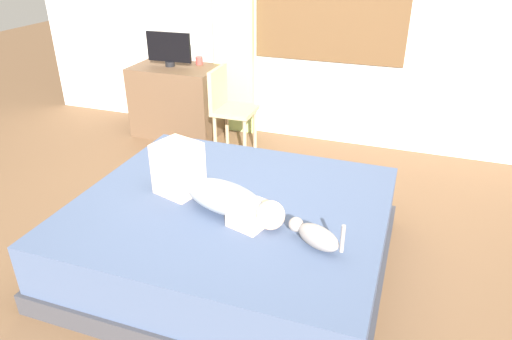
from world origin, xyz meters
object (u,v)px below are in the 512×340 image
object	(u,v)px
person_lying	(212,189)
cat	(316,235)
tv_monitor	(169,49)
cup	(199,61)
chair_by_desk	(228,105)
desk	(178,101)
bed	(231,233)

from	to	relation	value
person_lying	cat	world-z (taller)	person_lying
person_lying	tv_monitor	world-z (taller)	tv_monitor
cup	person_lying	bearing A→B (deg)	-62.63
tv_monitor	chair_by_desk	world-z (taller)	tv_monitor
cat	chair_by_desk	bearing A→B (deg)	124.59
person_lying	tv_monitor	distance (m)	2.44
tv_monitor	cup	bearing A→B (deg)	33.95
desk	cup	size ratio (longest dim) A/B	10.97
tv_monitor	cup	size ratio (longest dim) A/B	5.86
tv_monitor	person_lying	bearing A→B (deg)	-55.39
tv_monitor	bed	bearing A→B (deg)	-52.71
desk	chair_by_desk	xyz separation A→B (m)	(0.73, -0.32, 0.14)
bed	cup	world-z (taller)	cup
bed	tv_monitor	xyz separation A→B (m)	(-1.47, 1.93, 0.69)
bed	chair_by_desk	size ratio (longest dim) A/B	2.30
cup	chair_by_desk	world-z (taller)	chair_by_desk
bed	person_lying	world-z (taller)	person_lying
cat	bed	bearing A→B (deg)	156.00
tv_monitor	cup	xyz separation A→B (m)	(0.25, 0.17, -0.14)
bed	tv_monitor	distance (m)	2.52
cat	chair_by_desk	world-z (taller)	chair_by_desk
bed	desk	size ratio (longest dim) A/B	2.19
cat	chair_by_desk	distance (m)	2.28
bed	desk	distance (m)	2.39
bed	cup	xyz separation A→B (m)	(-1.21, 2.10, 0.55)
bed	desk	world-z (taller)	desk
tv_monitor	cup	world-z (taller)	tv_monitor
bed	cat	xyz separation A→B (m)	(0.61, -0.27, 0.30)
cat	tv_monitor	distance (m)	3.05
cat	cup	size ratio (longest dim) A/B	4.07
cat	desk	xyz separation A→B (m)	(-2.02, 2.20, -0.16)
desk	chair_by_desk	bearing A→B (deg)	-23.78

